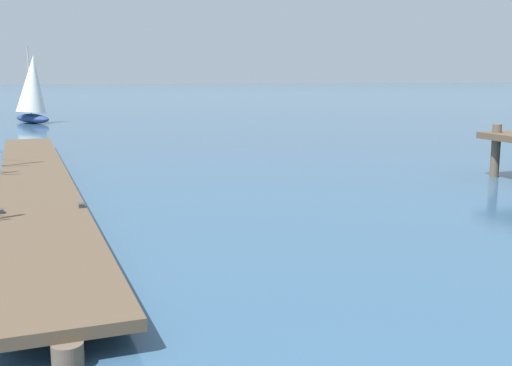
% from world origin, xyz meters
% --- Properties ---
extents(floating_dock, '(3.90, 22.17, 0.53)m').
position_xyz_m(floating_dock, '(-6.92, 16.90, 0.36)').
color(floating_dock, brown).
rests_on(floating_dock, ground).
extents(distant_sailboat, '(3.08, 3.80, 4.99)m').
position_xyz_m(distant_sailboat, '(-8.76, 42.87, 2.22)').
color(distant_sailboat, navy).
rests_on(distant_sailboat, ground).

